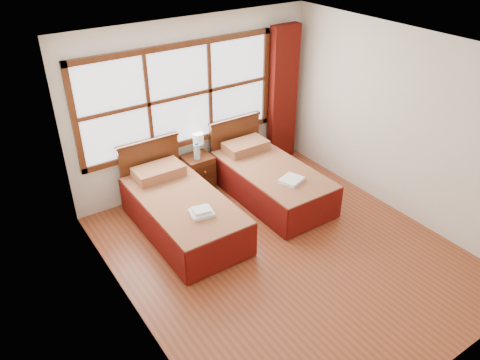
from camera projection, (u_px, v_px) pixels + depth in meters
floor at (284, 252)px, 6.10m from camera, size 4.50×4.50×0.00m
ceiling at (296, 53)px, 4.77m from camera, size 4.50×4.50×0.00m
wall_back at (194, 105)px, 7.03m from camera, size 4.00×0.00×4.00m
wall_left at (127, 221)px, 4.47m from camera, size 0.00×4.50×4.50m
wall_right at (403, 125)px, 6.40m from camera, size 0.00×4.50×4.50m
window at (180, 97)px, 6.78m from camera, size 3.16×0.06×1.56m
curtain at (283, 95)px, 7.77m from camera, size 0.50×0.16×2.30m
bed_left at (181, 211)px, 6.38m from camera, size 1.03×2.05×1.00m
bed_right at (269, 179)px, 7.11m from camera, size 1.01×2.03×0.98m
nightstand at (198, 173)px, 7.31m from camera, size 0.43×0.43×0.57m
towels_left at (202, 212)px, 5.89m from camera, size 0.33×0.30×0.08m
towels_right at (291, 180)px, 6.61m from camera, size 0.38×0.35×0.05m
lamp at (198, 139)px, 7.16m from camera, size 0.17×0.17×0.33m
bottle_near at (196, 152)px, 7.04m from camera, size 0.07×0.07×0.26m
bottle_far at (198, 151)px, 7.04m from camera, size 0.07×0.07×0.27m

